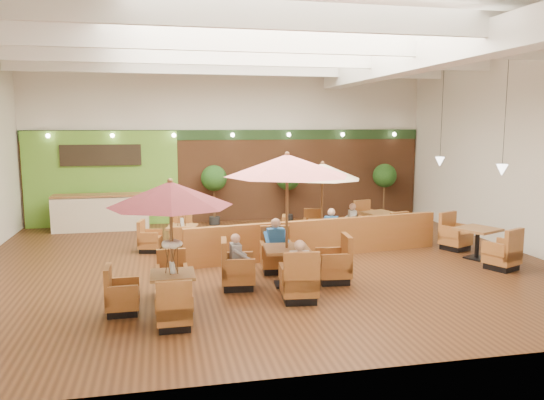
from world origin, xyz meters
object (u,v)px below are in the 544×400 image
object	(u,v)px
diner_1	(276,240)
topiary_2	(385,178)
table_4	(477,244)
diner_0	(299,264)
table_5	(379,225)
table_1	(287,196)
table_0	(168,217)
service_counter	(101,212)
diner_2	(238,255)
table_3	(174,235)
diner_4	(351,218)
table_2	(322,188)
diner_3	(331,225)
topiary_0	(214,180)
booth_divider	(318,238)
topiary_1	(288,180)

from	to	relation	value
diner_1	topiary_2	bearing A→B (deg)	-132.13
table_4	diner_0	size ratio (longest dim) A/B	3.77
table_5	topiary_2	bearing A→B (deg)	46.75
table_1	table_4	world-z (taller)	table_1
table_4	topiary_2	world-z (taller)	topiary_2
diner_1	diner_0	bearing A→B (deg)	88.91
topiary_2	table_0	bearing A→B (deg)	-133.42
service_counter	diner_2	xyz separation A→B (m)	(3.46, -7.03, 0.14)
table_3	diner_0	world-z (taller)	table_3
diner_4	diner_2	bearing A→B (deg)	144.31
diner_2	table_2	bearing A→B (deg)	138.03
table_4	diner_3	distance (m)	3.75
diner_1	diner_4	size ratio (longest dim) A/B	1.14
table_2	table_3	xyz separation A→B (m)	(-4.15, 0.09, -1.20)
table_0	diner_3	size ratio (longest dim) A/B	3.37
diner_4	topiary_0	bearing A→B (deg)	55.44
booth_divider	topiary_0	size ratio (longest dim) A/B	3.44
diner_0	diner_2	bearing A→B (deg)	142.96
topiary_2	diner_1	size ratio (longest dim) A/B	2.48
table_4	table_1	bearing A→B (deg)	168.79
topiary_1	diner_3	xyz separation A→B (m)	(0.12, -4.52, -0.74)
diner_0	diner_1	distance (m)	2.10
booth_divider	table_0	bearing A→B (deg)	-147.40
table_3	topiary_0	xyz separation A→B (m)	(1.45, 3.56, 1.09)
table_1	diner_1	bearing A→B (deg)	95.69
table_4	topiary_1	size ratio (longest dim) A/B	1.47
diner_4	table_3	bearing A→B (deg)	100.03
service_counter	diner_3	world-z (taller)	diner_3
topiary_1	diner_1	bearing A→B (deg)	-105.95
diner_2	diner_3	distance (m)	4.00
table_3	topiary_2	xyz separation A→B (m)	(7.65, 3.56, 1.05)
diner_1	table_2	bearing A→B (deg)	-127.74
service_counter	topiary_0	size ratio (longest dim) A/B	1.47
booth_divider	diner_1	world-z (taller)	diner_1
table_4	diner_2	world-z (taller)	diner_2
topiary_2	diner_0	size ratio (longest dim) A/B	2.59
diner_0	booth_divider	bearing A→B (deg)	75.46
table_1	table_5	xyz separation A→B (m)	(3.91, 4.22, -1.56)
table_3	table_5	world-z (taller)	table_3
diner_0	diner_3	xyz separation A→B (m)	(1.89, 3.77, -0.02)
diner_0	diner_1	world-z (taller)	diner_1
topiary_1	topiary_2	distance (m)	3.62
service_counter	topiary_2	size ratio (longest dim) A/B	1.50
booth_divider	table_1	world-z (taller)	table_1
diner_1	topiary_1	bearing A→B (deg)	-107.03
service_counter	diner_2	bearing A→B (deg)	-63.80
diner_1	topiary_0	bearing A→B (deg)	-83.57
topiary_2	diner_4	bearing A→B (deg)	-125.76
table_2	topiary_0	bearing A→B (deg)	141.99
diner_4	table_0	bearing A→B (deg)	142.69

